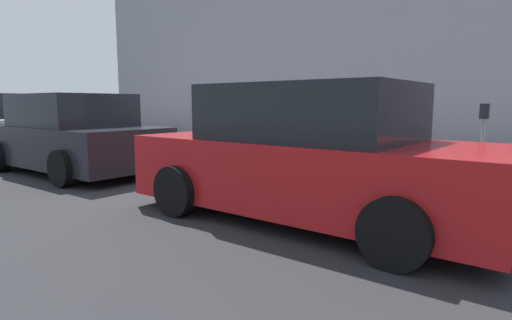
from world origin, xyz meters
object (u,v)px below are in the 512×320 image
(suitcase_black_2, at_px, (323,159))
(fire_hydrant, at_px, (224,144))
(suitcase_navy_5, at_px, (254,148))
(bollard_post, at_px, (203,142))
(suitcase_olive_4, at_px, (277,153))
(parking_meter, at_px, (483,134))
(suitcase_teal_3, at_px, (299,151))
(suitcase_maroon_1, at_px, (354,159))
(parked_car_red_0, at_px, (310,157))
(parked_car_charcoal_1, at_px, (74,136))
(suitcase_silver_0, at_px, (387,161))

(suitcase_black_2, height_order, fire_hydrant, suitcase_black_2)
(suitcase_navy_5, bearing_deg, bollard_post, 6.46)
(suitcase_black_2, bearing_deg, suitcase_olive_4, -6.59)
(parking_meter, bearing_deg, suitcase_teal_3, 5.17)
(suitcase_maroon_1, relative_size, suitcase_navy_5, 1.22)
(suitcase_navy_5, distance_m, parked_car_red_0, 3.47)
(suitcase_navy_5, height_order, bollard_post, bollard_post)
(suitcase_teal_3, xyz_separation_m, suitcase_navy_5, (1.09, -0.02, -0.02))
(fire_hydrant, distance_m, parked_car_red_0, 4.14)
(parked_car_charcoal_1, bearing_deg, suitcase_olive_4, -146.96)
(suitcase_maroon_1, xyz_separation_m, parked_car_red_0, (-0.45, 2.19, 0.29))
(suitcase_silver_0, height_order, suitcase_navy_5, suitcase_navy_5)
(suitcase_maroon_1, xyz_separation_m, parked_car_charcoal_1, (5.17, 2.19, 0.28))
(bollard_post, relative_size, parking_meter, 0.70)
(suitcase_maroon_1, bearing_deg, suitcase_olive_4, -2.63)
(suitcase_navy_5, bearing_deg, suitcase_silver_0, -179.47)
(suitcase_silver_0, bearing_deg, suitcase_navy_5, 0.53)
(parking_meter, height_order, parked_car_red_0, parked_car_red_0)
(suitcase_teal_3, distance_m, fire_hydrant, 1.92)
(suitcase_silver_0, xyz_separation_m, suitcase_black_2, (1.12, 0.10, -0.05))
(suitcase_navy_5, xyz_separation_m, parking_meter, (-4.07, -0.25, 0.45))
(suitcase_silver_0, height_order, fire_hydrant, fire_hydrant)
(parking_meter, xyz_separation_m, parked_car_charcoal_1, (7.04, 2.47, -0.22))
(suitcase_navy_5, relative_size, parked_car_red_0, 0.18)
(suitcase_silver_0, xyz_separation_m, bollard_post, (4.07, 0.18, 0.10))
(suitcase_black_2, xyz_separation_m, parked_car_red_0, (-1.02, 2.14, 0.33))
(suitcase_maroon_1, relative_size, bollard_post, 1.12)
(suitcase_maroon_1, height_order, parked_car_charcoal_1, parked_car_charcoal_1)
(suitcase_maroon_1, xyz_separation_m, bollard_post, (3.52, 0.13, 0.11))
(suitcase_maroon_1, height_order, bollard_post, suitcase_maroon_1)
(parking_meter, height_order, parked_car_charcoal_1, parked_car_charcoal_1)
(suitcase_black_2, xyz_separation_m, suitcase_navy_5, (1.63, -0.08, 0.08))
(suitcase_black_2, relative_size, suitcase_teal_3, 0.79)
(fire_hydrant, xyz_separation_m, parked_car_charcoal_1, (2.14, 2.22, 0.19))
(suitcase_black_2, xyz_separation_m, bollard_post, (2.96, 0.07, 0.15))
(bollard_post, bearing_deg, suitcase_silver_0, -177.54)
(suitcase_teal_3, distance_m, suitcase_navy_5, 1.09)
(suitcase_black_2, distance_m, fire_hydrant, 2.47)
(suitcase_black_2, height_order, parked_car_red_0, parked_car_red_0)
(suitcase_black_2, distance_m, parked_car_red_0, 2.40)
(suitcase_silver_0, height_order, suitcase_teal_3, suitcase_teal_3)
(suitcase_black_2, relative_size, suitcase_navy_5, 1.01)
(parked_car_red_0, bearing_deg, parked_car_charcoal_1, -0.00)
(parked_car_charcoal_1, bearing_deg, fire_hydrant, -133.98)
(parked_car_red_0, xyz_separation_m, parked_car_charcoal_1, (5.63, -0.00, -0.02))
(suitcase_olive_4, height_order, parked_car_red_0, parked_car_red_0)
(suitcase_teal_3, relative_size, parked_car_red_0, 0.23)
(parked_car_red_0, bearing_deg, bollard_post, -27.46)
(suitcase_teal_3, bearing_deg, parking_meter, -174.83)
(suitcase_maroon_1, relative_size, parked_car_charcoal_1, 0.23)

